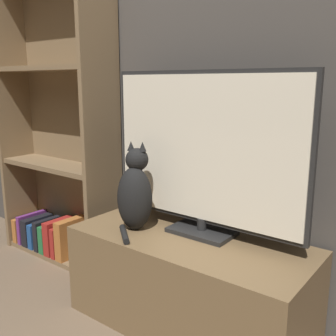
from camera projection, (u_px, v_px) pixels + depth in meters
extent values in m
cube|color=#47423D|center=(227.00, 46.00, 1.83)|extent=(4.80, 0.05, 2.60)
cube|color=brown|center=(189.00, 282.00, 1.83)|extent=(1.12, 0.50, 0.44)
cube|color=black|center=(202.00, 231.00, 1.84)|extent=(0.30, 0.18, 0.02)
cylinder|color=black|center=(202.00, 224.00, 1.83)|extent=(0.04, 0.04, 0.05)
cube|color=black|center=(204.00, 149.00, 1.76)|extent=(0.99, 0.02, 0.69)
cube|color=silver|center=(203.00, 149.00, 1.75)|extent=(0.95, 0.01, 0.65)
ellipsoid|color=black|center=(135.00, 199.00, 1.86)|extent=(0.20, 0.19, 0.31)
ellipsoid|color=olive|center=(140.00, 199.00, 1.92)|extent=(0.10, 0.07, 0.17)
sphere|color=black|center=(137.00, 160.00, 1.85)|extent=(0.14, 0.14, 0.11)
cone|color=black|center=(131.00, 146.00, 1.85)|extent=(0.04, 0.04, 0.04)
cone|color=black|center=(143.00, 147.00, 1.83)|extent=(0.04, 0.04, 0.04)
cylinder|color=black|center=(124.00, 234.00, 1.79)|extent=(0.16, 0.14, 0.03)
cube|color=brown|center=(16.00, 115.00, 2.70)|extent=(0.03, 0.28, 1.83)
cube|color=brown|center=(101.00, 122.00, 2.19)|extent=(0.03, 0.28, 1.83)
cube|color=brown|center=(70.00, 117.00, 2.54)|extent=(0.88, 0.03, 1.83)
cube|color=brown|center=(62.00, 253.00, 2.64)|extent=(0.82, 0.25, 0.03)
cube|color=brown|center=(57.00, 165.00, 2.51)|extent=(0.82, 0.25, 0.03)
cube|color=brown|center=(51.00, 68.00, 2.38)|extent=(0.82, 0.25, 0.03)
cube|color=#AD662D|center=(27.00, 227.00, 2.82)|extent=(0.05, 0.22, 0.17)
cube|color=#6B2D75|center=(32.00, 227.00, 2.79)|extent=(0.03, 0.23, 0.20)
cube|color=black|center=(38.00, 230.00, 2.75)|extent=(0.06, 0.23, 0.19)
cube|color=navy|center=(42.00, 234.00, 2.70)|extent=(0.05, 0.20, 0.17)
cube|color=black|center=(47.00, 233.00, 2.66)|extent=(0.04, 0.20, 0.20)
cube|color=#236B38|center=(51.00, 237.00, 2.62)|extent=(0.05, 0.18, 0.18)
cube|color=maroon|center=(59.00, 236.00, 2.60)|extent=(0.06, 0.21, 0.22)
cube|color=maroon|center=(64.00, 240.00, 2.55)|extent=(0.04, 0.19, 0.20)
cube|color=#AD662D|center=(71.00, 238.00, 2.52)|extent=(0.06, 0.22, 0.25)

